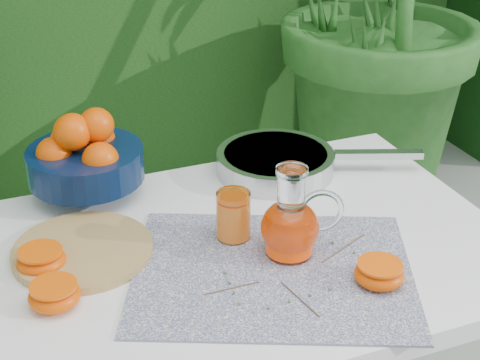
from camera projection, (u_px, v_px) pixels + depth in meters
name	position (u px, v px, depth m)	size (l,w,h in m)	color
white_table	(244.00, 280.00, 1.43)	(1.00, 0.70, 0.75)	white
placemat	(273.00, 272.00, 1.31)	(0.50, 0.39, 0.00)	#0C1247
cutting_board	(83.00, 251.00, 1.36)	(0.26, 0.26, 0.02)	#AC8B4E
fruit_bowl	(84.00, 157.00, 1.52)	(0.31, 0.31, 0.19)	black
juice_pitcher	(291.00, 225.00, 1.33)	(0.16, 0.13, 0.18)	white
juice_tumbler	(233.00, 216.00, 1.39)	(0.07, 0.07, 0.10)	white
saute_pan	(277.00, 161.00, 1.64)	(0.48, 0.34, 0.05)	#B5B4B9
orange_halves	(159.00, 276.00, 1.27)	(0.64, 0.36, 0.04)	#DE5A02
thyme_sprigs	(296.00, 276.00, 1.29)	(0.35, 0.23, 0.01)	#4F3D24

